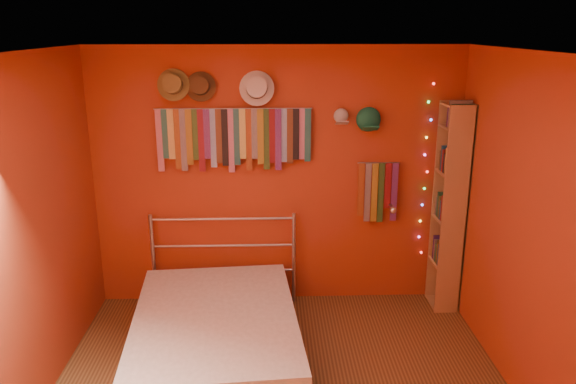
{
  "coord_description": "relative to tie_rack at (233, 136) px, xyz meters",
  "views": [
    {
      "loc": [
        -0.07,
        -3.44,
        2.66
      ],
      "look_at": [
        0.07,
        0.9,
        1.37
      ],
      "focal_mm": 35.0,
      "sensor_mm": 36.0,
      "label": 1
    }
  ],
  "objects": [
    {
      "name": "back_wall",
      "position": [
        0.41,
        0.06,
        -0.43
      ],
      "size": [
        3.5,
        0.02,
        2.5
      ],
      "primitive_type": "cube",
      "color": "#A42A1A",
      "rests_on": "ground"
    },
    {
      "name": "right_wall",
      "position": [
        2.16,
        -1.69,
        -0.43
      ],
      "size": [
        0.02,
        3.5,
        2.5
      ],
      "primitive_type": "cube",
      "color": "#A42A1A",
      "rests_on": "ground"
    },
    {
      "name": "left_wall",
      "position": [
        -1.34,
        -1.69,
        -0.43
      ],
      "size": [
        0.02,
        3.5,
        2.5
      ],
      "primitive_type": "cube",
      "color": "#A42A1A",
      "rests_on": "ground"
    },
    {
      "name": "ceiling",
      "position": [
        0.41,
        -1.69,
        0.82
      ],
      "size": [
        3.5,
        3.5,
        0.02
      ],
      "primitive_type": "cube",
      "color": "white",
      "rests_on": "back_wall"
    },
    {
      "name": "tie_rack",
      "position": [
        0.0,
        0.0,
        0.0
      ],
      "size": [
        1.45,
        0.03,
        0.6
      ],
      "color": "#ABAAAF",
      "rests_on": "back_wall"
    },
    {
      "name": "small_tie_rack",
      "position": [
        1.37,
        -0.0,
        -0.53
      ],
      "size": [
        0.4,
        0.03,
        0.6
      ],
      "color": "#ABAAAF",
      "rests_on": "back_wall"
    },
    {
      "name": "fedora_olive",
      "position": [
        -0.52,
        -0.03,
        0.48
      ],
      "size": [
        0.29,
        0.16,
        0.29
      ],
      "rotation": [
        1.36,
        0.0,
        0.0
      ],
      "color": "olive",
      "rests_on": "back_wall"
    },
    {
      "name": "fedora_brown",
      "position": [
        -0.28,
        -0.03,
        0.46
      ],
      "size": [
        0.27,
        0.15,
        0.27
      ],
      "rotation": [
        1.36,
        0.0,
        0.0
      ],
      "color": "#4D341B",
      "rests_on": "back_wall"
    },
    {
      "name": "fedora_white",
      "position": [
        0.22,
        -0.03,
        0.45
      ],
      "size": [
        0.32,
        0.17,
        0.31
      ],
      "rotation": [
        1.36,
        0.0,
        0.0
      ],
      "color": "silver",
      "rests_on": "back_wall"
    },
    {
      "name": "cap_white",
      "position": [
        1.0,
        0.01,
        0.18
      ],
      "size": [
        0.16,
        0.2,
        0.16
      ],
      "color": "beige",
      "rests_on": "back_wall"
    },
    {
      "name": "cap_green",
      "position": [
        1.25,
        0.01,
        0.15
      ],
      "size": [
        0.2,
        0.26,
        0.2
      ],
      "color": "#186D4A",
      "rests_on": "back_wall"
    },
    {
      "name": "fairy_lights",
      "position": [
        1.82,
        0.02,
        -0.36
      ],
      "size": [
        0.06,
        0.02,
        1.69
      ],
      "color": "#FF3333",
      "rests_on": "back_wall"
    },
    {
      "name": "reading_lamp",
      "position": [
        1.49,
        -0.15,
        -0.68
      ],
      "size": [
        0.07,
        0.28,
        0.08
      ],
      "color": "#ABAAAF",
      "rests_on": "back_wall"
    },
    {
      "name": "bookshelf",
      "position": [
        2.06,
        -0.16,
        -0.66
      ],
      "size": [
        0.25,
        0.34,
        2.0
      ],
      "color": "tan",
      "rests_on": "ground"
    },
    {
      "name": "bed",
      "position": [
        -0.12,
        -1.01,
        -1.46
      ],
      "size": [
        1.55,
        1.98,
        0.93
      ],
      "rotation": [
        0.0,
        0.0,
        0.08
      ],
      "color": "#ABAAAF",
      "rests_on": "ground"
    }
  ]
}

